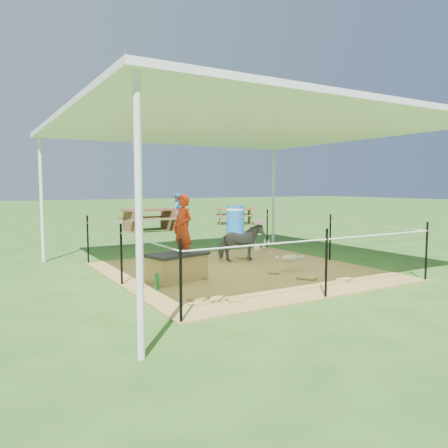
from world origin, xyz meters
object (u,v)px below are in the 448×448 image
green_bottle (157,282)px  picnic_table_near (149,220)px  pony (241,243)px  distant_person (177,211)px  straw_bale (178,268)px  woman (183,222)px  trash_barrel (235,220)px  picnic_table_far (235,216)px  foal (290,257)px

green_bottle → picnic_table_near: bearing=69.9°
pony → distant_person: bearing=-2.1°
straw_bale → distant_person: size_ratio=0.69×
woman → green_bottle: (-0.65, -0.45, -0.84)m
pony → trash_barrel: size_ratio=1.00×
distant_person → picnic_table_near: bearing=11.6°
trash_barrel → picnic_table_far: trash_barrel is taller
straw_bale → green_bottle: 0.71m
straw_bale → trash_barrel: (4.81, 5.94, 0.23)m
picnic_table_far → distant_person: (-2.93, -0.61, 0.34)m
trash_barrel → pony: bearing=-120.7°
woman → trash_barrel: size_ratio=1.20×
foal → straw_bale: bearing=178.9°
green_bottle → pony: pony is taller
straw_bale → pony: bearing=28.6°
picnic_table_far → trash_barrel: bearing=-93.7°
foal → distant_person: 8.82m
foal → picnic_table_near: picnic_table_near is taller
foal → trash_barrel: size_ratio=1.02×
straw_bale → green_bottle: size_ratio=3.60×
straw_bale → picnic_table_far: picnic_table_far is taller
straw_bale → picnic_table_near: 8.58m
woman → picnic_table_near: 8.57m
woman → foal: woman is taller
woman → pony: (1.80, 1.04, -0.58)m
trash_barrel → green_bottle: bearing=-130.0°
green_bottle → picnic_table_near: size_ratio=0.14×
picnic_table_near → picnic_table_far: (4.11, 0.83, -0.06)m
straw_bale → pony: (1.90, 1.04, 0.18)m
straw_bale → picnic_table_far: (6.71, 9.00, 0.10)m
pony → foal: 1.34m
picnic_table_near → distant_person: size_ratio=1.40×
straw_bale → distant_person: 9.21m
green_bottle → straw_bale: bearing=39.3°
straw_bale → trash_barrel: 7.65m
trash_barrel → woman: bearing=-128.4°
pony → picnic_table_far: (4.81, 7.96, -0.09)m
green_bottle → picnic_table_far: size_ratio=0.16×
pony → distant_person: distant_person is taller
trash_barrel → distant_person: (-1.03, 2.45, 0.21)m
straw_bale → picnic_table_near: size_ratio=0.49×
straw_bale → woman: (0.10, 0.00, 0.76)m
pony → foal: bearing=-157.4°
woman → green_bottle: woman is taller
picnic_table_far → distant_person: bearing=-140.2°
woman → pony: size_ratio=1.20×
straw_bale → distant_person: distant_person is taller
straw_bale → picnic_table_near: picnic_table_near is taller
distant_person → foal: bearing=80.5°
trash_barrel → distant_person: distant_person is taller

